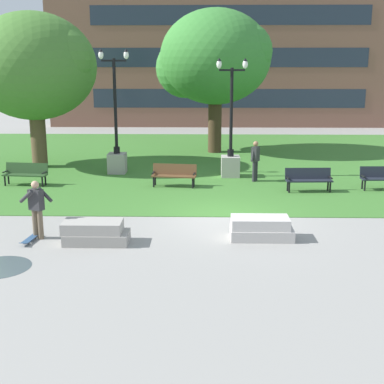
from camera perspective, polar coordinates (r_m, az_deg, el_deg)
name	(u,v)px	position (r m, az deg, el deg)	size (l,w,h in m)	color
ground_plane	(225,217)	(17.63, 3.55, -2.71)	(140.00, 140.00, 0.00)	gray
grass_lawn	(217,161)	(27.36, 2.73, 3.32)	(40.00, 20.00, 0.02)	#3D752D
concrete_block_center	(95,233)	(15.35, -10.31, -4.27)	(1.84, 0.90, 0.64)	#9E9991
concrete_block_left	(261,228)	(15.59, 7.36, -3.87)	(1.80, 0.90, 0.64)	#BCB7B2
person_skateboarder	(37,206)	(15.92, -16.25, -1.45)	(0.96, 0.51, 1.71)	brown
skateboard	(30,239)	(15.96, -16.88, -4.79)	(0.32, 1.04, 0.14)	#2D4C75
park_bench_near_left	(174,174)	(21.71, -1.92, 1.96)	(1.85, 0.74, 0.90)	brown
park_bench_near_right	(26,173)	(22.97, -17.31, 1.99)	(1.85, 0.72, 0.90)	#284723
park_bench_far_left	(383,177)	(22.51, 19.74, 1.56)	(1.81, 0.58, 0.90)	#1E232D
park_bench_far_right	(309,178)	(21.38, 12.32, 1.45)	(1.82, 0.62, 0.90)	#1E232D
lamp_post_center	(117,149)	(24.44, -8.03, 4.56)	(1.32, 0.80, 5.48)	gray
lamp_post_left	(231,153)	(23.55, 4.14, 4.14)	(1.32, 0.80, 5.09)	#ADA89E
tree_far_right	(214,58)	(29.62, 2.37, 14.05)	(6.26, 5.96, 7.70)	#42301E
tree_near_right	(32,68)	(26.41, -16.68, 12.56)	(6.09, 5.80, 7.19)	brown
person_bystander_near_lawn	(255,159)	(22.71, 6.77, 3.54)	(0.44, 0.58, 1.71)	#28282D
building_facade_distant	(229,46)	(41.44, 4.00, 15.31)	(27.36, 1.03, 12.14)	brown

